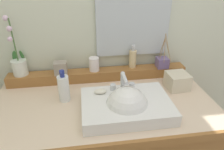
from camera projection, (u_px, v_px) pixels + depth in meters
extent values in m
cube|color=beige|center=(104.00, 104.00, 1.20)|extent=(1.27, 0.66, 0.04)
cube|color=#966230|center=(112.00, 147.00, 0.91)|extent=(1.27, 0.02, 0.04)
cube|color=#966230|center=(99.00, 75.00, 1.41)|extent=(1.20, 0.09, 0.07)
cube|color=white|center=(126.00, 106.00, 1.10)|extent=(0.47, 0.33, 0.07)
sphere|color=white|center=(127.00, 108.00, 1.08)|extent=(0.23, 0.23, 0.23)
cylinder|color=silver|center=(123.00, 82.00, 1.16)|extent=(0.02, 0.02, 0.10)
cylinder|color=silver|center=(125.00, 78.00, 1.09)|extent=(0.02, 0.11, 0.02)
sphere|color=silver|center=(123.00, 74.00, 1.14)|extent=(0.03, 0.03, 0.03)
cylinder|color=silver|center=(113.00, 87.00, 1.17)|extent=(0.03, 0.03, 0.04)
cylinder|color=silver|center=(132.00, 86.00, 1.18)|extent=(0.03, 0.03, 0.04)
ellipsoid|color=beige|center=(100.00, 91.00, 1.14)|extent=(0.07, 0.04, 0.02)
cylinder|color=silver|center=(20.00, 67.00, 1.32)|extent=(0.09, 0.09, 0.10)
cylinder|color=tan|center=(18.00, 61.00, 1.30)|extent=(0.08, 0.08, 0.01)
cylinder|color=#476B38|center=(13.00, 40.00, 1.23)|extent=(0.01, 0.01, 0.26)
ellipsoid|color=#387033|center=(14.00, 56.00, 1.31)|extent=(0.04, 0.04, 0.08)
ellipsoid|color=#387033|center=(22.00, 56.00, 1.32)|extent=(0.04, 0.03, 0.08)
sphere|color=silver|center=(10.00, 39.00, 1.21)|extent=(0.03, 0.03, 0.03)
sphere|color=silver|center=(9.00, 29.00, 1.19)|extent=(0.03, 0.03, 0.03)
sphere|color=silver|center=(5.00, 18.00, 1.18)|extent=(0.03, 0.03, 0.03)
cylinder|color=beige|center=(133.00, 59.00, 1.41)|extent=(0.05, 0.05, 0.12)
cylinder|color=silver|center=(133.00, 49.00, 1.38)|extent=(0.02, 0.02, 0.02)
cylinder|color=silver|center=(133.00, 47.00, 1.37)|extent=(0.02, 0.02, 0.02)
cylinder|color=silver|center=(134.00, 47.00, 1.35)|extent=(0.01, 0.03, 0.01)
cylinder|color=white|center=(94.00, 64.00, 1.37)|extent=(0.07, 0.07, 0.09)
cube|color=slate|center=(162.00, 63.00, 1.42)|extent=(0.08, 0.08, 0.07)
cylinder|color=#9E7A4C|center=(168.00, 49.00, 1.37)|extent=(0.06, 0.01, 0.16)
cylinder|color=#9E7A4C|center=(165.00, 48.00, 1.39)|extent=(0.03, 0.04, 0.15)
cylinder|color=#9E7A4C|center=(163.00, 48.00, 1.38)|extent=(0.01, 0.03, 0.16)
cylinder|color=#9E7A4C|center=(161.00, 49.00, 1.38)|extent=(0.03, 0.01, 0.15)
cylinder|color=#9E7A4C|center=(162.00, 50.00, 1.37)|extent=(0.03, 0.01, 0.14)
cylinder|color=#9E7A4C|center=(165.00, 48.00, 1.34)|extent=(0.01, 0.06, 0.18)
cylinder|color=#9E7A4C|center=(168.00, 48.00, 1.35)|extent=(0.04, 0.06, 0.18)
cube|color=gray|center=(61.00, 68.00, 1.33)|extent=(0.08, 0.06, 0.08)
cylinder|color=white|center=(64.00, 89.00, 1.17)|extent=(0.06, 0.06, 0.15)
cylinder|color=navy|center=(62.00, 75.00, 1.13)|extent=(0.03, 0.03, 0.02)
cylinder|color=navy|center=(62.00, 72.00, 1.12)|extent=(0.03, 0.03, 0.02)
cylinder|color=navy|center=(61.00, 73.00, 1.10)|extent=(0.01, 0.04, 0.01)
cube|color=beige|center=(177.00, 81.00, 1.30)|extent=(0.14, 0.14, 0.10)
cube|color=silver|center=(134.00, 11.00, 1.30)|extent=(0.49, 0.02, 0.59)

